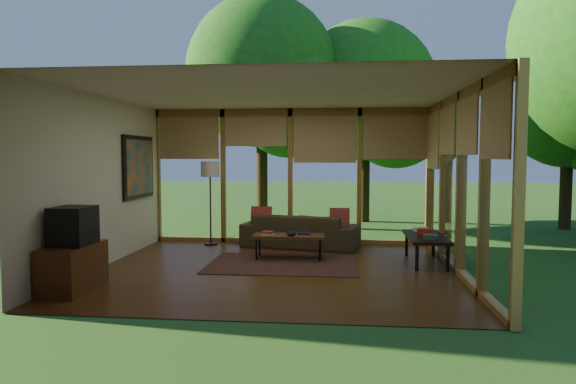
# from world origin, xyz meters

# --- Properties ---
(floor) EXTENTS (5.50, 5.50, 0.00)m
(floor) POSITION_xyz_m (0.00, 0.00, 0.00)
(floor) COLOR #5B3318
(floor) RESTS_ON ground
(ceiling) EXTENTS (5.50, 5.50, 0.00)m
(ceiling) POSITION_xyz_m (0.00, 0.00, 2.70)
(ceiling) COLOR white
(ceiling) RESTS_ON ground
(wall_left) EXTENTS (0.04, 5.00, 2.70)m
(wall_left) POSITION_xyz_m (-2.75, 0.00, 1.35)
(wall_left) COLOR silver
(wall_left) RESTS_ON ground
(wall_front) EXTENTS (5.50, 0.04, 2.70)m
(wall_front) POSITION_xyz_m (0.00, -2.50, 1.35)
(wall_front) COLOR silver
(wall_front) RESTS_ON ground
(window_wall_back) EXTENTS (5.50, 0.12, 2.70)m
(window_wall_back) POSITION_xyz_m (0.00, 2.50, 1.35)
(window_wall_back) COLOR #A27332
(window_wall_back) RESTS_ON ground
(window_wall_right) EXTENTS (0.12, 5.00, 2.70)m
(window_wall_right) POSITION_xyz_m (2.75, 0.00, 1.35)
(window_wall_right) COLOR #A27332
(window_wall_right) RESTS_ON ground
(tree_nw) EXTENTS (3.78, 3.78, 5.74)m
(tree_nw) POSITION_xyz_m (-0.96, 5.09, 3.84)
(tree_nw) COLOR #342712
(tree_nw) RESTS_ON ground
(tree_ne) EXTENTS (3.75, 3.75, 5.37)m
(tree_ne) POSITION_xyz_m (1.66, 6.23, 3.49)
(tree_ne) COLOR #342712
(tree_ne) RESTS_ON ground
(tree_far) EXTENTS (2.92, 2.92, 4.40)m
(tree_far) POSITION_xyz_m (6.42, 5.19, 2.92)
(tree_far) COLOR #342712
(tree_far) RESTS_ON ground
(rug) EXTENTS (2.40, 1.70, 0.01)m
(rug) POSITION_xyz_m (0.08, 0.42, 0.01)
(rug) COLOR brown
(rug) RESTS_ON floor
(sofa) EXTENTS (2.33, 1.29, 0.64)m
(sofa) POSITION_xyz_m (0.24, 2.00, 0.32)
(sofa) COLOR #3C311E
(sofa) RESTS_ON floor
(pillow_left) EXTENTS (0.39, 0.21, 0.41)m
(pillow_left) POSITION_xyz_m (-0.51, 1.95, 0.58)
(pillow_left) COLOR maroon
(pillow_left) RESTS_ON sofa
(pillow_right) EXTENTS (0.38, 0.20, 0.40)m
(pillow_right) POSITION_xyz_m (0.99, 1.95, 0.57)
(pillow_right) COLOR maroon
(pillow_right) RESTS_ON sofa
(ct_book_lower) EXTENTS (0.22, 0.18, 0.03)m
(ct_book_lower) POSITION_xyz_m (-0.21, 0.75, 0.44)
(ct_book_lower) COLOR beige
(ct_book_lower) RESTS_ON coffee_table
(ct_book_upper) EXTENTS (0.23, 0.19, 0.03)m
(ct_book_upper) POSITION_xyz_m (-0.21, 0.75, 0.47)
(ct_book_upper) COLOR #9B2916
(ct_book_upper) RESTS_ON coffee_table
(ct_book_side) EXTENTS (0.22, 0.17, 0.03)m
(ct_book_side) POSITION_xyz_m (0.39, 0.88, 0.44)
(ct_book_side) COLOR #161932
(ct_book_side) RESTS_ON coffee_table
(ct_bowl) EXTENTS (0.16, 0.16, 0.07)m
(ct_bowl) POSITION_xyz_m (0.19, 0.70, 0.46)
(ct_bowl) COLOR black
(ct_bowl) RESTS_ON coffee_table
(media_cabinet) EXTENTS (0.50, 1.00, 0.60)m
(media_cabinet) POSITION_xyz_m (-2.47, -1.47, 0.30)
(media_cabinet) COLOR #593218
(media_cabinet) RESTS_ON floor
(television) EXTENTS (0.45, 0.55, 0.50)m
(television) POSITION_xyz_m (-2.45, -1.47, 0.85)
(television) COLOR black
(television) RESTS_ON media_cabinet
(console_book_a) EXTENTS (0.22, 0.17, 0.07)m
(console_book_a) POSITION_xyz_m (2.40, 0.35, 0.49)
(console_book_a) COLOR #32584E
(console_book_a) RESTS_ON side_console
(console_book_b) EXTENTS (0.28, 0.24, 0.11)m
(console_book_b) POSITION_xyz_m (2.40, 0.80, 0.51)
(console_book_b) COLOR #9B2916
(console_book_b) RESTS_ON side_console
(console_book_c) EXTENTS (0.26, 0.20, 0.06)m
(console_book_c) POSITION_xyz_m (2.40, 1.20, 0.49)
(console_book_c) COLOR beige
(console_book_c) RESTS_ON side_console
(floor_lamp) EXTENTS (0.36, 0.36, 1.65)m
(floor_lamp) POSITION_xyz_m (-1.55, 2.10, 1.41)
(floor_lamp) COLOR black
(floor_lamp) RESTS_ON floor
(coffee_table) EXTENTS (1.20, 0.50, 0.43)m
(coffee_table) POSITION_xyz_m (0.14, 0.80, 0.39)
(coffee_table) COLOR #593218
(coffee_table) RESTS_ON floor
(side_console) EXTENTS (0.60, 1.40, 0.46)m
(side_console) POSITION_xyz_m (2.40, 0.75, 0.41)
(side_console) COLOR black
(side_console) RESTS_ON floor
(wall_painting) EXTENTS (0.06, 1.35, 1.15)m
(wall_painting) POSITION_xyz_m (-2.71, 1.40, 1.55)
(wall_painting) COLOR black
(wall_painting) RESTS_ON wall_left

